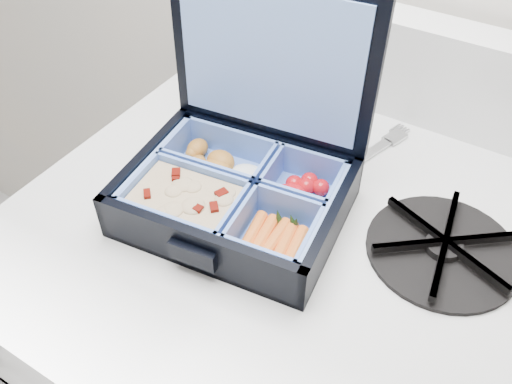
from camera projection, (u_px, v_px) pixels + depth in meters
The scene contains 4 objects.
bento_box at pixel (235, 196), 0.63m from camera, with size 0.25×0.19×0.06m, color black, non-canonical shape.
burner_grate at pixel (444, 245), 0.60m from camera, with size 0.17×0.17×0.02m, color black.
burner_grate_rear at pixel (255, 87), 0.83m from camera, with size 0.18×0.18×0.02m, color black.
fork at pixel (351, 165), 0.71m from camera, with size 0.03×0.19×0.01m, color #AFAFAF, non-canonical shape.
Camera 1 is at (0.32, 1.27, 1.38)m, focal length 38.00 mm.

